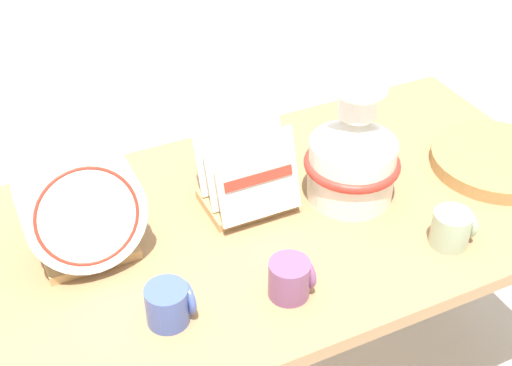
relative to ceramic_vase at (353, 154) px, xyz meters
name	(u,v)px	position (x,y,z in m)	size (l,w,h in m)	color
display_table	(256,243)	(-0.25, 0.01, -0.19)	(1.59, 0.79, 0.66)	#9E754C
ceramic_vase	(353,154)	(0.00, 0.00, 0.00)	(0.23, 0.23, 0.30)	white
dish_rack_round_plates	(82,211)	(-0.62, 0.06, 0.00)	(0.25, 0.21, 0.27)	tan
dish_rack_square_plates	(246,179)	(-0.24, 0.08, -0.05)	(0.20, 0.19, 0.21)	tan
wicker_charger_stack	(496,160)	(0.40, -0.06, -0.10)	(0.33, 0.33, 0.04)	#AD7F47
mug_plum_glaze	(291,278)	(-0.28, -0.23, -0.08)	(0.09, 0.09, 0.08)	#7A4770
mug_cobalt_glaze	(169,304)	(-0.53, -0.19, -0.08)	(0.09, 0.09, 0.08)	#42569E
mug_sage_glaze	(452,228)	(0.11, -0.24, -0.08)	(0.09, 0.09, 0.08)	#9EB28E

